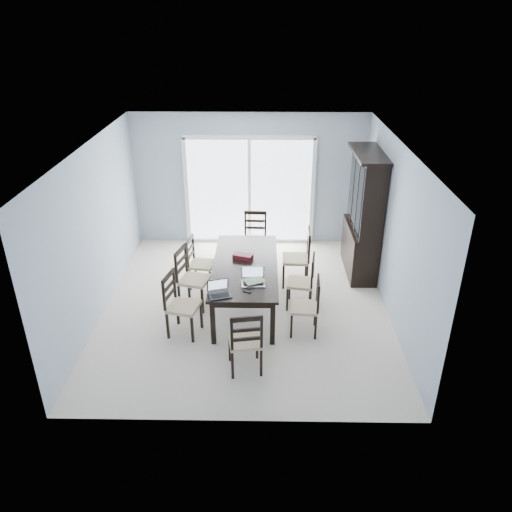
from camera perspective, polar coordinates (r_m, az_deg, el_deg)
The scene contains 24 objects.
floor at distance 8.10m, azimuth -1.21°, elevation -5.70°, with size 5.00×5.00×0.00m, color beige.
ceiling at distance 7.06m, azimuth -1.41°, elevation 12.42°, with size 5.00×5.00×0.00m, color white.
back_wall at distance 9.82m, azimuth -0.75°, elevation 8.67°, with size 4.50×0.02×2.60m, color #96A4B4.
wall_left at distance 7.90m, azimuth -17.85°, elevation 2.71°, with size 0.02×5.00×2.60m, color #96A4B4.
wall_right at distance 7.74m, azimuth 15.61°, elevation 2.52°, with size 0.02×5.00×2.60m, color #96A4B4.
balcony at distance 11.23m, azimuth -0.56°, elevation 3.69°, with size 4.50×2.00×0.10m, color gray.
railing at distance 11.96m, azimuth -0.45°, elevation 8.22°, with size 4.50×0.06×1.10m, color #99999E.
dining_table at distance 7.76m, azimuth -1.25°, elevation -1.50°, with size 1.00×2.20×0.75m.
china_hutch at distance 8.89m, azimuth 12.21°, elevation 4.51°, with size 0.50×1.38×2.20m.
sliding_door at distance 9.87m, azimuth -0.75°, elevation 7.45°, with size 2.52×0.05×2.18m.
chair_left_near at distance 7.27m, azimuth -9.03°, elevation -4.75°, with size 0.52×0.51×1.11m.
chair_left_mid at distance 7.91m, azimuth -7.75°, elevation -1.75°, with size 0.54×0.53×1.14m.
chair_left_far at distance 8.46m, azimuth -6.80°, elevation -0.14°, with size 0.45×0.44×1.03m.
chair_right_near at distance 7.25m, azimuth 6.26°, elevation -5.07°, with size 0.42×0.41×1.03m.
chair_right_mid at distance 7.85m, azimuth 5.73°, elevation -2.32°, with size 0.45×0.44×1.04m.
chair_right_far at distance 8.47m, azimuth 5.24°, elevation 0.50°, with size 0.47×0.45×1.16m.
chair_end_near at distance 6.42m, azimuth -1.19°, elevation -9.17°, with size 0.47×0.48×1.10m.
chair_end_far at distance 9.26m, azimuth -0.11°, elevation 2.78°, with size 0.44×0.45×1.11m.
laptop_dark at distance 6.91m, azimuth -4.16°, elevation -4.22°, with size 0.35×0.29×0.21m.
laptop_silver at distance 7.17m, azimuth -0.34°, elevation -2.83°, with size 0.35×0.26×0.23m.
book_stack at distance 7.21m, azimuth -0.28°, elevation -2.94°, with size 0.34×0.31×0.05m.
cell_phone at distance 7.01m, azimuth -0.99°, elevation -4.08°, with size 0.11×0.05×0.01m, color black.
game_box at distance 7.89m, azimuth -1.50°, elevation -0.06°, with size 0.30×0.15×0.08m, color #52101E.
hot_tub at distance 11.25m, azimuth -4.05°, elevation 6.32°, with size 1.82×1.66×0.86m.
Camera 1 is at (0.29, -6.84, 4.34)m, focal length 35.00 mm.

